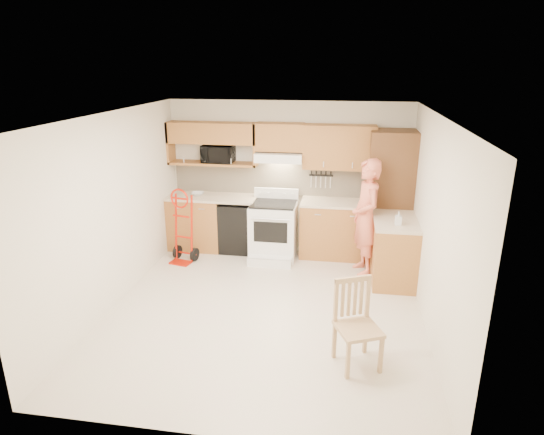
% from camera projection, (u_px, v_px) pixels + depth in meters
% --- Properties ---
extents(floor, '(4.00, 4.50, 0.02)m').
position_uv_depth(floor, '(266.00, 309.00, 6.13)').
color(floor, beige).
rests_on(floor, ground).
extents(ceiling, '(4.00, 4.50, 0.02)m').
position_uv_depth(ceiling, '(265.00, 115.00, 5.33)').
color(ceiling, white).
rests_on(ceiling, ground).
extents(wall_back, '(4.00, 0.02, 2.50)m').
position_uv_depth(wall_back, '(288.00, 176.00, 7.84)').
color(wall_back, beige).
rests_on(wall_back, ground).
extents(wall_front, '(4.00, 0.02, 2.50)m').
position_uv_depth(wall_front, '(216.00, 310.00, 3.61)').
color(wall_front, beige).
rests_on(wall_front, ground).
extents(wall_left, '(0.02, 4.50, 2.50)m').
position_uv_depth(wall_left, '(113.00, 211.00, 6.03)').
color(wall_left, beige).
rests_on(wall_left, ground).
extents(wall_right, '(0.02, 4.50, 2.50)m').
position_uv_depth(wall_right, '(435.00, 227.00, 5.43)').
color(wall_right, beige).
rests_on(wall_right, ground).
extents(backsplash, '(3.92, 0.03, 0.55)m').
position_uv_depth(backsplash, '(288.00, 180.00, 7.84)').
color(backsplash, beige).
rests_on(backsplash, wall_back).
extents(lower_cab_left, '(0.90, 0.60, 0.90)m').
position_uv_depth(lower_cab_left, '(197.00, 222.00, 8.04)').
color(lower_cab_left, '#A36531').
rests_on(lower_cab_left, ground).
extents(dishwasher, '(0.60, 0.60, 0.85)m').
position_uv_depth(dishwasher, '(239.00, 226.00, 7.94)').
color(dishwasher, black).
rests_on(dishwasher, ground).
extents(lower_cab_right, '(1.14, 0.60, 0.90)m').
position_uv_depth(lower_cab_right, '(335.00, 230.00, 7.68)').
color(lower_cab_right, '#A36531').
rests_on(lower_cab_right, ground).
extents(countertop_left, '(1.50, 0.63, 0.04)m').
position_uv_depth(countertop_left, '(212.00, 197.00, 7.85)').
color(countertop_left, '#BEB39B').
rests_on(countertop_left, lower_cab_left).
extents(countertop_right, '(1.14, 0.63, 0.04)m').
position_uv_depth(countertop_right, '(337.00, 203.00, 7.54)').
color(countertop_right, '#BEB39B').
rests_on(countertop_right, lower_cab_right).
extents(cab_return_right, '(0.60, 1.00, 0.90)m').
position_uv_depth(cab_return_right, '(394.00, 251.00, 6.81)').
color(cab_return_right, '#A36531').
rests_on(cab_return_right, ground).
extents(countertop_return, '(0.63, 1.00, 0.04)m').
position_uv_depth(countertop_return, '(396.00, 221.00, 6.66)').
color(countertop_return, '#BEB39B').
rests_on(countertop_return, cab_return_right).
extents(pantry_tall, '(0.70, 0.60, 2.10)m').
position_uv_depth(pantry_tall, '(389.00, 197.00, 7.37)').
color(pantry_tall, brown).
rests_on(pantry_tall, ground).
extents(upper_cab_left, '(1.50, 0.33, 0.34)m').
position_uv_depth(upper_cab_left, '(212.00, 133.00, 7.64)').
color(upper_cab_left, '#A36531').
rests_on(upper_cab_left, wall_back).
extents(upper_shelf_mw, '(1.50, 0.33, 0.04)m').
position_uv_depth(upper_shelf_mw, '(213.00, 163.00, 7.80)').
color(upper_shelf_mw, '#A36531').
rests_on(upper_shelf_mw, wall_back).
extents(upper_cab_center, '(0.76, 0.33, 0.44)m').
position_uv_depth(upper_cab_center, '(280.00, 137.00, 7.48)').
color(upper_cab_center, '#A36531').
rests_on(upper_cab_center, wall_back).
extents(upper_cab_right, '(1.14, 0.33, 0.70)m').
position_uv_depth(upper_cab_right, '(339.00, 147.00, 7.38)').
color(upper_cab_right, '#A36531').
rests_on(upper_cab_right, wall_back).
extents(range_hood, '(0.76, 0.46, 0.14)m').
position_uv_depth(range_hood, '(279.00, 157.00, 7.52)').
color(range_hood, white).
rests_on(range_hood, wall_back).
extents(knife_strip, '(0.40, 0.05, 0.29)m').
position_uv_depth(knife_strip, '(321.00, 179.00, 7.71)').
color(knife_strip, black).
rests_on(knife_strip, backsplash).
extents(microwave, '(0.53, 0.37, 0.29)m').
position_uv_depth(microwave, '(218.00, 154.00, 7.73)').
color(microwave, black).
rests_on(microwave, upper_shelf_mw).
extents(range, '(0.74, 0.98, 1.09)m').
position_uv_depth(range, '(273.00, 226.00, 7.56)').
color(range, white).
rests_on(range, ground).
extents(person, '(0.59, 0.74, 1.77)m').
position_uv_depth(person, '(366.00, 218.00, 6.92)').
color(person, '#E67053').
rests_on(person, ground).
extents(hand_truck, '(0.51, 0.48, 1.10)m').
position_uv_depth(hand_truck, '(181.00, 229.00, 7.41)').
color(hand_truck, red).
rests_on(hand_truck, ground).
extents(dining_chair, '(0.58, 0.60, 0.95)m').
position_uv_depth(dining_chair, '(358.00, 326.00, 4.84)').
color(dining_chair, tan).
rests_on(dining_chair, ground).
extents(soap_bottle, '(0.09, 0.09, 0.19)m').
position_uv_depth(soap_bottle, '(398.00, 218.00, 6.42)').
color(soap_bottle, white).
rests_on(soap_bottle, countertop_return).
extents(bowl, '(0.24, 0.24, 0.05)m').
position_uv_depth(bowl, '(198.00, 194.00, 7.87)').
color(bowl, white).
rests_on(bowl, countertop_left).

